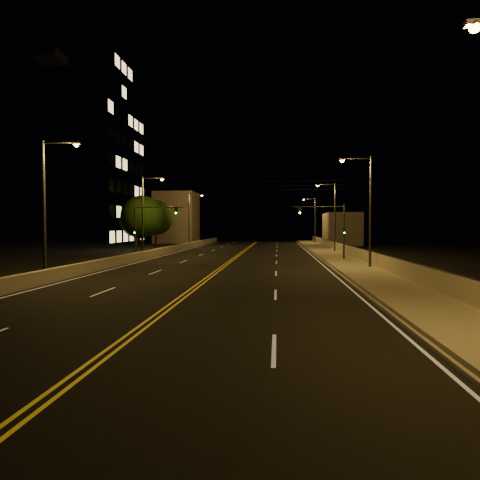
# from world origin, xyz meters

# --- Properties ---
(ground) EXTENTS (160.00, 160.00, 0.00)m
(ground) POSITION_xyz_m (0.00, 0.00, 0.00)
(ground) COLOR black
(ground) RESTS_ON ground
(road) EXTENTS (18.00, 120.00, 0.02)m
(road) POSITION_xyz_m (0.00, 20.00, 0.01)
(road) COLOR black
(road) RESTS_ON ground
(sidewalk) EXTENTS (3.60, 120.00, 0.30)m
(sidewalk) POSITION_xyz_m (10.80, 20.00, 0.15)
(sidewalk) COLOR gray
(sidewalk) RESTS_ON ground
(curb) EXTENTS (0.14, 120.00, 0.15)m
(curb) POSITION_xyz_m (8.93, 20.00, 0.07)
(curb) COLOR gray
(curb) RESTS_ON ground
(parapet_wall) EXTENTS (0.30, 120.00, 1.00)m
(parapet_wall) POSITION_xyz_m (12.45, 20.00, 0.80)
(parapet_wall) COLOR #A09785
(parapet_wall) RESTS_ON sidewalk
(jersey_barrier) EXTENTS (0.45, 120.00, 0.85)m
(jersey_barrier) POSITION_xyz_m (-9.26, 20.00, 0.43)
(jersey_barrier) COLOR #A09785
(jersey_barrier) RESTS_ON ground
(distant_building_right) EXTENTS (6.00, 10.00, 5.91)m
(distant_building_right) POSITION_xyz_m (16.50, 66.49, 2.95)
(distant_building_right) COLOR gray
(distant_building_right) RESTS_ON ground
(distant_building_left) EXTENTS (8.00, 8.00, 10.34)m
(distant_building_left) POSITION_xyz_m (-16.00, 71.05, 5.17)
(distant_building_left) COLOR gray
(distant_building_left) RESTS_ON ground
(parapet_rail) EXTENTS (0.06, 120.00, 0.06)m
(parapet_rail) POSITION_xyz_m (12.45, 20.00, 1.33)
(parapet_rail) COLOR black
(parapet_rail) RESTS_ON parapet_wall
(lane_markings) EXTENTS (17.32, 116.00, 0.00)m
(lane_markings) POSITION_xyz_m (0.00, 19.93, 0.02)
(lane_markings) COLOR silver
(lane_markings) RESTS_ON road
(streetlight_1) EXTENTS (2.55, 0.28, 8.87)m
(streetlight_1) POSITION_xyz_m (11.51, 22.35, 5.14)
(streetlight_1) COLOR #2D2D33
(streetlight_1) RESTS_ON ground
(streetlight_2) EXTENTS (2.55, 0.28, 8.87)m
(streetlight_2) POSITION_xyz_m (11.51, 41.72, 5.14)
(streetlight_2) COLOR #2D2D33
(streetlight_2) RESTS_ON ground
(streetlight_3) EXTENTS (2.55, 0.28, 8.87)m
(streetlight_3) POSITION_xyz_m (11.51, 68.28, 5.14)
(streetlight_3) COLOR #2D2D33
(streetlight_3) RESTS_ON ground
(streetlight_4) EXTENTS (2.55, 0.28, 8.87)m
(streetlight_4) POSITION_xyz_m (-9.91, 14.58, 5.14)
(streetlight_4) COLOR #2D2D33
(streetlight_4) RESTS_ON ground
(streetlight_5) EXTENTS (2.55, 0.28, 8.87)m
(streetlight_5) POSITION_xyz_m (-9.91, 33.30, 5.14)
(streetlight_5) COLOR #2D2D33
(streetlight_5) RESTS_ON ground
(streetlight_6) EXTENTS (2.55, 0.28, 8.87)m
(streetlight_6) POSITION_xyz_m (-9.91, 56.48, 5.14)
(streetlight_6) COLOR #2D2D33
(streetlight_6) RESTS_ON ground
(traffic_signal_right) EXTENTS (5.11, 0.31, 5.55)m
(traffic_signal_right) POSITION_xyz_m (9.94, 29.85, 3.56)
(traffic_signal_right) COLOR #2D2D33
(traffic_signal_right) RESTS_ON ground
(traffic_signal_left) EXTENTS (5.11, 0.31, 5.55)m
(traffic_signal_left) POSITION_xyz_m (-8.74, 29.85, 3.56)
(traffic_signal_left) COLOR #2D2D33
(traffic_signal_left) RESTS_ON ground
(overhead_wires) EXTENTS (22.00, 0.03, 0.83)m
(overhead_wires) POSITION_xyz_m (0.00, 29.50, 7.40)
(overhead_wires) COLOR black
(building_tower) EXTENTS (24.00, 15.00, 29.42)m
(building_tower) POSITION_xyz_m (-29.52, 48.23, 14.14)
(building_tower) COLOR gray
(building_tower) RESTS_ON ground
(tree_0) EXTENTS (5.42, 5.42, 7.34)m
(tree_0) POSITION_xyz_m (-12.52, 39.83, 4.62)
(tree_0) COLOR black
(tree_0) RESTS_ON ground
(tree_1) EXTENTS (5.16, 5.16, 6.99)m
(tree_1) POSITION_xyz_m (-15.99, 47.59, 4.40)
(tree_1) COLOR black
(tree_1) RESTS_ON ground
(tree_2) EXTENTS (5.66, 5.66, 7.67)m
(tree_2) POSITION_xyz_m (-15.05, 53.59, 4.83)
(tree_2) COLOR black
(tree_2) RESTS_ON ground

